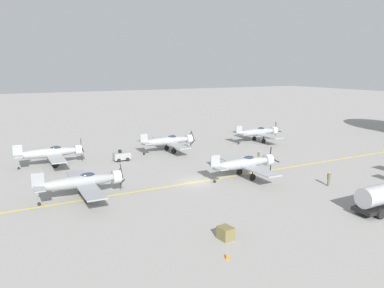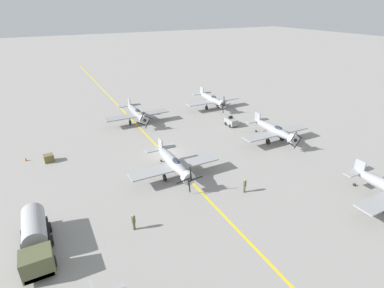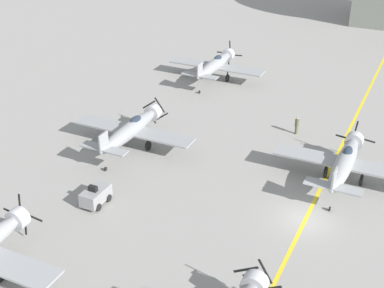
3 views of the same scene
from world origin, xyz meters
name	(u,v)px [view 3 (image 3 of 3)]	position (x,y,z in m)	size (l,w,h in m)	color
ground_plane	(305,220)	(0.00, 0.00, 0.00)	(400.00, 400.00, 0.00)	gray
taxiway_stripe	(305,220)	(0.00, 0.00, 0.00)	(0.30, 160.00, 0.01)	yellow
airplane_far_left	(215,65)	(-17.68, 23.56, 2.01)	(12.00, 9.98, 3.80)	gray
airplane_mid_center	(345,162)	(1.39, 6.51, 2.01)	(12.00, 9.98, 3.80)	#939698
airplane_mid_left	(132,129)	(-17.73, 4.08, 2.01)	(12.00, 9.98, 3.65)	gray
tow_tractor	(96,195)	(-15.53, -5.08, 0.79)	(1.57, 2.60, 1.79)	gray
ground_crew_walking	(297,125)	(-4.62, 13.69, 0.98)	(0.39, 0.39, 1.80)	#515638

